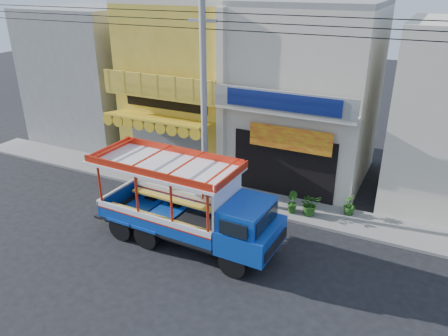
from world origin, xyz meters
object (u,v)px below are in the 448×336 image
at_px(potted_plant_c, 349,205).
at_px(utility_pole, 207,88).
at_px(potted_plant_b, 292,202).
at_px(green_sign, 116,158).
at_px(potted_plant_a, 310,204).
at_px(songthaew_truck, 198,209).

bearing_deg(potted_plant_c, utility_pole, -78.38).
height_order(potted_plant_b, potted_plant_c, potted_plant_b).
distance_m(green_sign, potted_plant_c, 11.81).
relative_size(potted_plant_a, potted_plant_b, 1.05).
xyz_separation_m(potted_plant_a, potted_plant_c, (1.43, 0.74, -0.05)).
bearing_deg(green_sign, songthaew_truck, -30.92).
bearing_deg(songthaew_truck, potted_plant_a, 52.48).
xyz_separation_m(songthaew_truck, potted_plant_c, (4.45, 4.67, -1.04)).
height_order(songthaew_truck, potted_plant_c, songthaew_truck).
height_order(potted_plant_a, potted_plant_c, potted_plant_a).
distance_m(songthaew_truck, green_sign, 8.64).
bearing_deg(songthaew_truck, potted_plant_b, 59.16).
bearing_deg(green_sign, utility_pole, -8.90).
bearing_deg(potted_plant_a, green_sign, 147.30).
bearing_deg(utility_pole, songthaew_truck, -67.11).
distance_m(utility_pole, potted_plant_c, 7.52).
relative_size(green_sign, potted_plant_c, 1.21).
bearing_deg(potted_plant_c, green_sign, -88.41).
xyz_separation_m(songthaew_truck, potted_plant_b, (2.27, 3.80, -1.01)).
relative_size(utility_pole, potted_plant_a, 29.29).
height_order(green_sign, potted_plant_b, green_sign).
xyz_separation_m(green_sign, potted_plant_a, (10.38, -0.48, 0.04)).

